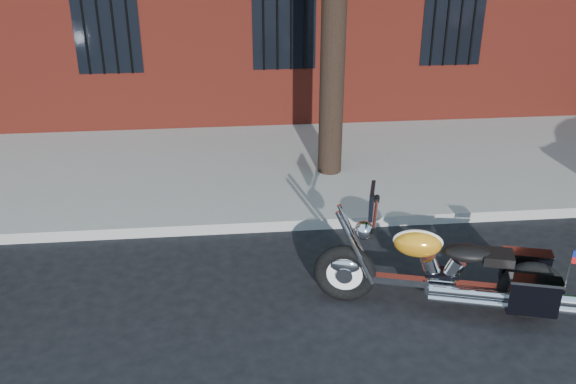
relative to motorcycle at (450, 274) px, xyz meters
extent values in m
plane|color=black|center=(-1.22, 0.61, -0.46)|extent=(120.00, 120.00, 0.00)
cube|color=gray|center=(-1.22, 1.99, -0.39)|extent=(40.00, 0.16, 0.15)
cube|color=gray|center=(-1.22, 3.87, -0.39)|extent=(40.00, 3.60, 0.15)
cube|color=black|center=(-1.22, 5.72, 1.74)|extent=(1.10, 0.14, 2.00)
cylinder|color=black|center=(-1.22, 5.64, 1.74)|extent=(0.04, 0.04, 2.00)
cylinder|color=black|center=(-0.72, 3.51, 2.04)|extent=(0.36, 0.36, 5.00)
torus|color=black|center=(-1.06, 0.30, -0.12)|extent=(0.69, 0.33, 0.68)
torus|color=black|center=(0.80, -0.22, -0.12)|extent=(0.69, 0.33, 0.68)
cylinder|color=white|center=(-1.06, 0.30, -0.12)|extent=(0.50, 0.19, 0.51)
cylinder|color=white|center=(0.80, -0.22, -0.12)|extent=(0.50, 0.19, 0.51)
ellipsoid|color=white|center=(-1.06, 0.30, -0.02)|extent=(0.38, 0.22, 0.19)
ellipsoid|color=orange|center=(0.80, -0.22, 0.00)|extent=(0.38, 0.23, 0.19)
cube|color=white|center=(-0.13, 0.04, -0.14)|extent=(1.49, 0.51, 0.08)
cylinder|color=white|center=(-0.08, 0.03, -0.16)|extent=(0.36, 0.26, 0.32)
cylinder|color=white|center=(0.36, -0.28, -0.15)|extent=(1.24, 0.43, 0.09)
ellipsoid|color=orange|center=(-0.35, 0.10, 0.33)|extent=(0.56, 0.41, 0.29)
ellipsoid|color=black|center=(0.14, -0.03, 0.26)|extent=(0.55, 0.41, 0.16)
cube|color=black|center=(0.84, 0.05, -0.01)|extent=(0.51, 0.29, 0.38)
cube|color=black|center=(0.69, -0.46, -0.01)|extent=(0.51, 0.29, 0.38)
cylinder|color=white|center=(-0.78, 0.22, 0.61)|extent=(0.25, 0.77, 0.04)
sphere|color=white|center=(-0.88, 0.25, 0.43)|extent=(0.25, 0.25, 0.20)
cube|color=black|center=(-0.82, 0.24, 0.77)|extent=(0.15, 0.40, 0.28)
camera|label=1|loc=(-2.24, -5.48, 3.65)|focal=40.00mm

